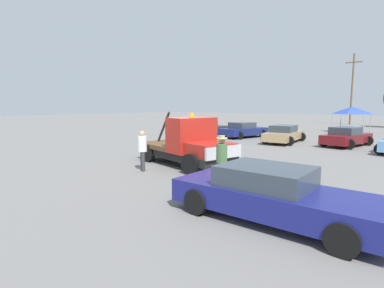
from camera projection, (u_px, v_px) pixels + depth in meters
name	position (u px, v px, depth m)	size (l,w,h in m)	color
ground_plane	(184.00, 165.00, 14.35)	(160.00, 160.00, 0.00)	slate
tow_truck	(189.00, 146.00, 13.96)	(5.74, 2.98, 2.51)	black
foreground_car	(273.00, 194.00, 7.40)	(5.24, 2.22, 1.34)	navy
person_near_truck	(222.00, 156.00, 10.51)	(0.40, 0.40, 1.79)	#475B84
person_at_hood	(142.00, 148.00, 12.91)	(0.39, 0.39, 1.75)	#38383D
parked_car_charcoal	(206.00, 128.00, 28.52)	(2.91, 4.60, 1.34)	#2D2D33
parked_car_navy	(243.00, 130.00, 26.33)	(2.95, 4.67, 1.34)	navy
parked_car_tan	(284.00, 134.00, 22.73)	(2.86, 5.07, 1.34)	tan
parked_car_maroon	(346.00, 137.00, 20.73)	(2.79, 4.55, 1.34)	maroon
canopy_tent_blue	(352.00, 110.00, 30.57)	(2.95, 2.95, 2.69)	#9E9EA3
traffic_cone	(204.00, 150.00, 17.42)	(0.40, 0.40, 0.55)	black
utility_pole	(352.00, 88.00, 42.71)	(2.20, 0.24, 10.05)	brown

